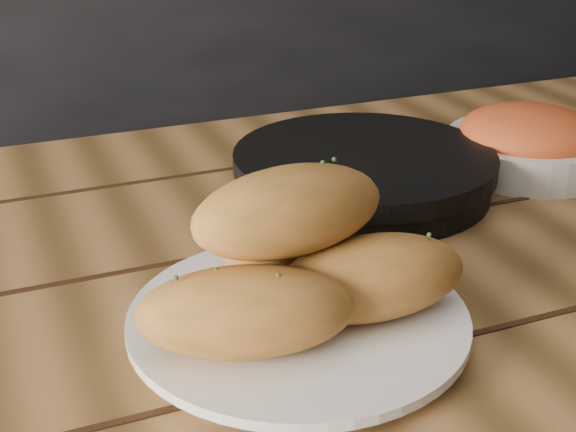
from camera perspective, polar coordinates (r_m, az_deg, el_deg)
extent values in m
cube|color=#996939|center=(0.66, -3.84, -8.36)|extent=(1.52, 0.96, 0.04)
cylinder|color=brown|center=(1.40, 17.78, -8.12)|extent=(0.07, 0.07, 0.71)
cylinder|color=white|center=(0.62, 0.71, -7.84)|extent=(0.23, 0.23, 0.01)
cylinder|color=white|center=(0.61, 0.72, -7.21)|extent=(0.26, 0.26, 0.01)
ellipsoid|color=#C27435|center=(0.55, -3.03, -6.83)|extent=(0.16, 0.11, 0.06)
ellipsoid|color=#C27435|center=(0.59, 5.99, -4.39)|extent=(0.15, 0.08, 0.06)
ellipsoid|color=#C27435|center=(0.64, -1.55, -2.16)|extent=(0.11, 0.16, 0.06)
ellipsoid|color=#C27435|center=(0.56, 0.05, 0.35)|extent=(0.15, 0.08, 0.06)
cylinder|color=black|center=(0.87, 5.39, 2.70)|extent=(0.27, 0.27, 0.03)
cylinder|color=black|center=(0.86, 5.44, 3.94)|extent=(0.28, 0.28, 0.02)
cube|color=black|center=(0.92, 18.03, 4.09)|extent=(0.14, 0.06, 0.01)
cylinder|color=white|center=(0.96, 16.64, 4.38)|extent=(0.18, 0.18, 0.04)
ellipsoid|color=#E84F29|center=(0.96, 16.82, 5.78)|extent=(0.16, 0.16, 0.05)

